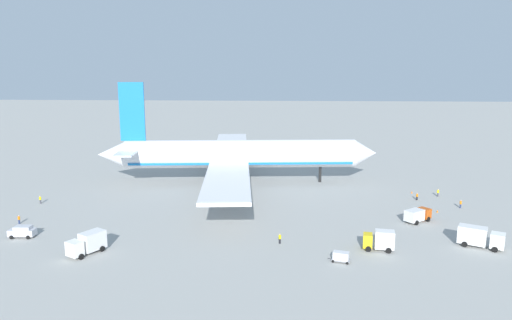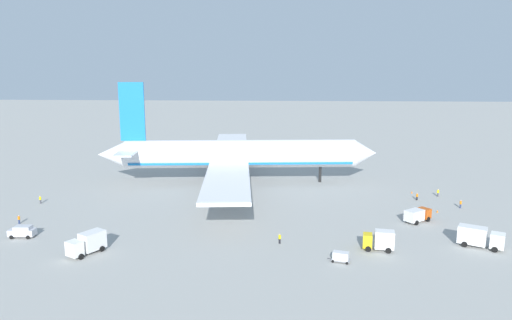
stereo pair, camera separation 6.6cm
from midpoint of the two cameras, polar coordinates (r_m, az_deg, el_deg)
ground_plane at (r=119.05m, az=-1.80°, el=-2.72°), size 600.00×600.00×0.00m
airliner at (r=117.60m, az=-2.42°, el=0.66°), size 69.14×82.56×24.84m
service_truck_0 at (r=93.75m, az=18.76°, el=-6.23°), size 5.64×5.12×2.46m
service_truck_1 at (r=77.95m, az=14.60°, el=-9.26°), size 5.01×2.88×3.24m
service_truck_2 at (r=78.67m, az=-19.55°, el=-9.33°), size 4.99×6.29×3.24m
service_truck_5 at (r=84.64m, az=25.19°, el=-8.31°), size 7.09×5.19×3.23m
service_van at (r=90.36m, az=-26.22°, el=-7.68°), size 4.33×2.20×1.97m
baggage_cart_0 at (r=72.70m, az=10.12°, el=-11.31°), size 3.42×2.15×1.51m
ground_worker_0 at (r=78.61m, az=2.85°, el=-9.38°), size 0.47×0.47×1.69m
ground_worker_1 at (r=110.47m, az=-24.45°, el=-4.34°), size 0.43×0.43×1.72m
ground_worker_2 at (r=113.47m, az=20.95°, el=-3.68°), size 0.41×0.41×1.73m
ground_worker_3 at (r=108.91m, az=18.72°, el=-4.17°), size 0.55×0.55×1.61m
ground_worker_4 at (r=106.04m, az=23.30°, el=-4.86°), size 0.49×0.49×1.72m
ground_worker_5 at (r=98.21m, az=-26.55°, el=-6.39°), size 0.56×0.56×1.62m
traffic_cone_0 at (r=101.37m, az=20.89°, el=-5.74°), size 0.36×0.36×0.55m
traffic_cone_1 at (r=158.06m, az=-16.28°, el=0.37°), size 0.36×0.36×0.55m
traffic_cone_2 at (r=114.57m, az=18.16°, el=-3.68°), size 0.36×0.36×0.55m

